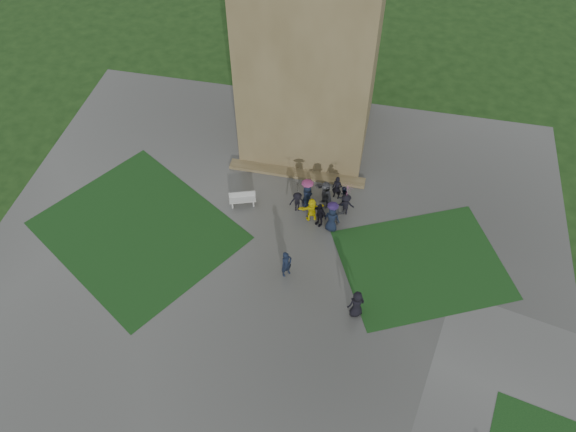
% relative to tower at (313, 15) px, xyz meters
% --- Properties ---
extents(ground, '(120.00, 120.00, 0.00)m').
position_rel_tower_xyz_m(ground, '(0.00, -15.00, -9.00)').
color(ground, black).
extents(plaza, '(34.00, 34.00, 0.02)m').
position_rel_tower_xyz_m(plaza, '(0.00, -13.00, -8.99)').
color(plaza, '#3A3B38').
rests_on(plaza, ground).
extents(lawn_inset_left, '(14.10, 13.46, 0.01)m').
position_rel_tower_xyz_m(lawn_inset_left, '(-8.50, -11.00, -8.97)').
color(lawn_inset_left, black).
rests_on(lawn_inset_left, plaza).
extents(lawn_inset_right, '(11.12, 10.15, 0.01)m').
position_rel_tower_xyz_m(lawn_inset_right, '(8.50, -10.00, -8.97)').
color(lawn_inset_right, black).
rests_on(lawn_inset_right, plaza).
extents(tower, '(8.00, 8.00, 18.00)m').
position_rel_tower_xyz_m(tower, '(0.00, 0.00, 0.00)').
color(tower, brown).
rests_on(tower, ground).
extents(tower_plinth, '(9.00, 0.80, 0.22)m').
position_rel_tower_xyz_m(tower_plinth, '(0.00, -4.40, -8.87)').
color(tower_plinth, brown).
rests_on(tower_plinth, plaza).
extents(bench, '(1.72, 1.01, 0.95)m').
position_rel_tower_xyz_m(bench, '(-2.81, -7.65, -8.49)').
color(bench, '#A9A9A4').
rests_on(bench, plaza).
extents(visitor_cluster, '(4.01, 3.30, 2.46)m').
position_rel_tower_xyz_m(visitor_cluster, '(2.24, -7.39, -7.93)').
color(visitor_cluster, black).
rests_on(visitor_cluster, plaza).
extents(pedestrian_mid, '(0.79, 0.82, 1.89)m').
position_rel_tower_xyz_m(pedestrian_mid, '(0.96, -12.25, -8.03)').
color(pedestrian_mid, black).
rests_on(pedestrian_mid, plaza).
extents(pedestrian_near, '(1.13, 1.02, 1.92)m').
position_rel_tower_xyz_m(pedestrian_near, '(5.12, -14.00, -8.02)').
color(pedestrian_near, black).
rests_on(pedestrian_near, plaza).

